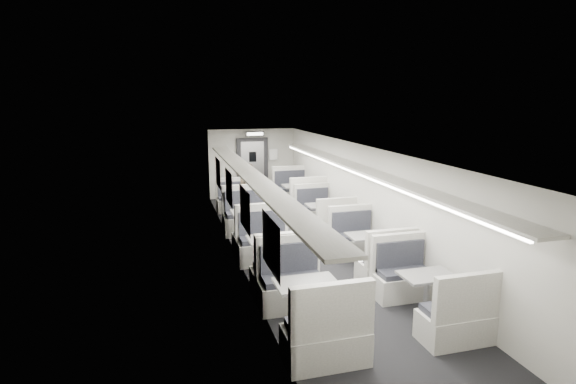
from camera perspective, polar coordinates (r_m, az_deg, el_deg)
room at (r=10.08m, az=1.89°, el=-1.15°), size 3.24×12.24×2.64m
booth_left_a at (r=13.31m, az=-6.64°, el=-1.75°), size 0.95×1.94×1.04m
booth_left_b at (r=10.86m, az=-4.57°, el=-4.46°), size 1.16×2.35×1.26m
booth_left_c at (r=8.90m, az=-1.95°, el=-8.25°), size 1.14×2.32×1.24m
booth_left_d at (r=6.97m, az=2.35°, el=-14.29°), size 1.12×2.28×1.22m
booth_right_a at (r=13.94m, az=1.34°, el=-0.72°), size 1.16×2.35×1.26m
booth_right_b at (r=11.89m, az=4.45°, el=-3.25°), size 1.02×2.07×1.11m
booth_right_c at (r=9.46m, az=10.14°, el=-7.41°), size 1.04×2.11×1.13m
booth_right_d at (r=7.72m, az=17.18°, el=-12.41°), size 1.03×2.09×1.12m
passenger at (r=12.33m, az=-4.96°, el=-0.30°), size 0.67×0.47×1.74m
window_a at (r=13.03m, az=-8.86°, el=2.40°), size 0.02×1.18×0.84m
window_b at (r=10.88m, az=-7.50°, el=0.55°), size 0.02×1.18×0.84m
window_c at (r=8.76m, az=-5.49°, el=-2.21°), size 0.02×1.18×0.84m
window_d at (r=6.69m, az=-2.18°, el=-6.70°), size 0.02×1.18×0.84m
luggage_rack_left at (r=9.36m, az=-4.83°, el=2.26°), size 0.46×10.40×0.09m
luggage_rack_right at (r=10.11m, az=9.19°, el=2.88°), size 0.46×10.40×0.09m
vestibule_door at (r=15.77m, az=-4.53°, el=3.03°), size 1.10×0.13×2.10m
exit_sign at (r=15.15m, az=-4.25°, el=7.39°), size 0.62×0.12×0.16m
wall_notice at (r=15.85m, az=-1.87°, el=4.78°), size 0.32×0.02×0.40m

